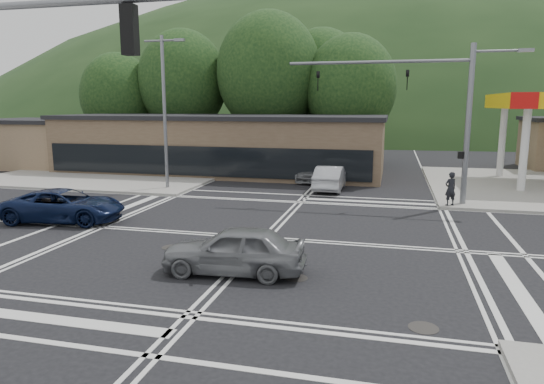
% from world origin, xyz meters
% --- Properties ---
extents(ground, '(120.00, 120.00, 0.00)m').
position_xyz_m(ground, '(0.00, 0.00, 0.00)').
color(ground, black).
rests_on(ground, ground).
extents(sidewalk_nw, '(16.00, 16.00, 0.15)m').
position_xyz_m(sidewalk_nw, '(-15.00, 15.00, 0.07)').
color(sidewalk_nw, gray).
rests_on(sidewalk_nw, ground).
extents(commercial_row, '(24.00, 8.00, 4.00)m').
position_xyz_m(commercial_row, '(-8.00, 17.00, 2.00)').
color(commercial_row, brown).
rests_on(commercial_row, ground).
extents(commercial_nw, '(8.00, 7.00, 3.60)m').
position_xyz_m(commercial_nw, '(-24.00, 17.00, 1.80)').
color(commercial_nw, '#846B4F').
rests_on(commercial_nw, ground).
extents(hill_north, '(252.00, 126.00, 140.00)m').
position_xyz_m(hill_north, '(0.00, 90.00, 0.00)').
color(hill_north, '#1E3718').
rests_on(hill_north, ground).
extents(tree_n_a, '(8.00, 8.00, 11.75)m').
position_xyz_m(tree_n_a, '(-14.00, 24.00, 7.14)').
color(tree_n_a, '#382619').
rests_on(tree_n_a, ground).
extents(tree_n_b, '(9.00, 9.00, 12.98)m').
position_xyz_m(tree_n_b, '(-6.00, 24.00, 7.79)').
color(tree_n_b, '#382619').
rests_on(tree_n_b, ground).
extents(tree_n_c, '(7.60, 7.60, 10.87)m').
position_xyz_m(tree_n_c, '(1.00, 24.00, 6.49)').
color(tree_n_c, '#382619').
rests_on(tree_n_c, ground).
extents(tree_n_d, '(6.80, 6.80, 9.76)m').
position_xyz_m(tree_n_d, '(-20.00, 23.00, 5.84)').
color(tree_n_d, '#382619').
rests_on(tree_n_d, ground).
extents(tree_n_e, '(8.40, 8.40, 11.98)m').
position_xyz_m(tree_n_e, '(-2.00, 28.00, 7.14)').
color(tree_n_e, '#382619').
rests_on(tree_n_e, ground).
extents(streetlight_nw, '(2.50, 0.25, 9.00)m').
position_xyz_m(streetlight_nw, '(-8.44, 9.00, 5.05)').
color(streetlight_nw, slate).
rests_on(streetlight_nw, ground).
extents(signal_mast_ne, '(11.65, 0.30, 8.00)m').
position_xyz_m(signal_mast_ne, '(6.95, 8.20, 5.07)').
color(signal_mast_ne, slate).
rests_on(signal_mast_ne, ground).
extents(car_blue_west, '(5.44, 3.12, 1.43)m').
position_xyz_m(car_blue_west, '(-9.28, 0.50, 0.71)').
color(car_blue_west, '#0C1737').
rests_on(car_blue_west, ground).
extents(car_grey_center, '(4.47, 2.07, 1.48)m').
position_xyz_m(car_grey_center, '(0.07, -4.02, 0.74)').
color(car_grey_center, slate).
rests_on(car_grey_center, ground).
extents(car_queue_a, '(1.59, 4.48, 1.47)m').
position_xyz_m(car_queue_a, '(1.07, 11.31, 0.74)').
color(car_queue_a, '#A1A3A8').
rests_on(car_queue_a, ground).
extents(car_queue_b, '(2.05, 5.03, 1.71)m').
position_xyz_m(car_queue_b, '(2.78, 18.61, 0.85)').
color(car_queue_b, white).
rests_on(car_queue_b, ground).
extents(car_northbound, '(2.15, 4.93, 1.41)m').
position_xyz_m(car_northbound, '(-0.50, 14.78, 0.71)').
color(car_northbound, slate).
rests_on(car_northbound, ground).
extents(pedestrian, '(0.73, 0.65, 1.67)m').
position_xyz_m(pedestrian, '(7.50, 7.50, 0.99)').
color(pedestrian, black).
rests_on(pedestrian, sidewalk_ne).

